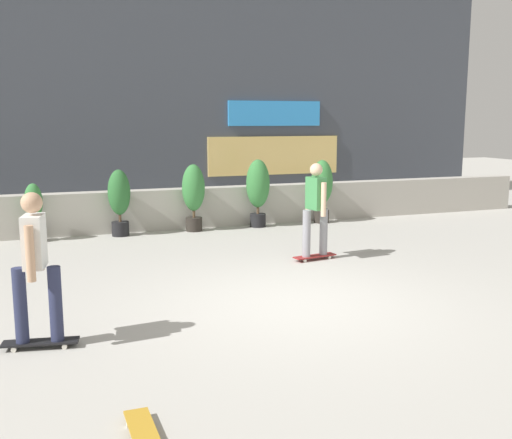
{
  "coord_description": "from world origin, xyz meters",
  "views": [
    {
      "loc": [
        -3.15,
        -7.06,
        2.44
      ],
      "look_at": [
        0.0,
        1.5,
        0.9
      ],
      "focal_mm": 41.79,
      "sensor_mm": 36.0,
      "label": 1
    }
  ],
  "objects_px": {
    "potted_plant_4": "(322,186)",
    "skateboard_near_camera": "(144,434)",
    "potted_plant_1": "(119,198)",
    "skater_foreground": "(316,207)",
    "potted_plant_0": "(34,211)",
    "potted_plant_2": "(194,193)",
    "potted_plant_3": "(258,188)",
    "skater_far_right": "(35,263)"
  },
  "relations": [
    {
      "from": "potted_plant_3",
      "to": "potted_plant_4",
      "type": "height_order",
      "value": "potted_plant_3"
    },
    {
      "from": "potted_plant_2",
      "to": "skateboard_near_camera",
      "type": "bearing_deg",
      "value": -106.81
    },
    {
      "from": "potted_plant_3",
      "to": "potted_plant_4",
      "type": "relative_size",
      "value": 1.03
    },
    {
      "from": "skater_far_right",
      "to": "skater_foreground",
      "type": "relative_size",
      "value": 1.0
    },
    {
      "from": "potted_plant_4",
      "to": "skater_foreground",
      "type": "distance_m",
      "value": 3.85
    },
    {
      "from": "potted_plant_2",
      "to": "potted_plant_1",
      "type": "bearing_deg",
      "value": 180.0
    },
    {
      "from": "potted_plant_1",
      "to": "skater_foreground",
      "type": "distance_m",
      "value": 4.48
    },
    {
      "from": "skateboard_near_camera",
      "to": "potted_plant_1",
      "type": "bearing_deg",
      "value": 83.69
    },
    {
      "from": "potted_plant_4",
      "to": "skateboard_near_camera",
      "type": "relative_size",
      "value": 1.86
    },
    {
      "from": "potted_plant_3",
      "to": "skater_far_right",
      "type": "distance_m",
      "value": 7.71
    },
    {
      "from": "potted_plant_1",
      "to": "potted_plant_4",
      "type": "bearing_deg",
      "value": 0.0
    },
    {
      "from": "potted_plant_3",
      "to": "skater_far_right",
      "type": "xyz_separation_m",
      "value": [
        -4.76,
        -6.07,
        0.04
      ]
    },
    {
      "from": "potted_plant_1",
      "to": "potted_plant_2",
      "type": "xyz_separation_m",
      "value": [
        1.6,
        -0.0,
        0.05
      ]
    },
    {
      "from": "potted_plant_3",
      "to": "skater_foreground",
      "type": "xyz_separation_m",
      "value": [
        -0.19,
        -3.4,
        0.04
      ]
    },
    {
      "from": "skater_foreground",
      "to": "potted_plant_0",
      "type": "bearing_deg",
      "value": 143.58
    },
    {
      "from": "potted_plant_4",
      "to": "skater_foreground",
      "type": "relative_size",
      "value": 0.88
    },
    {
      "from": "potted_plant_1",
      "to": "potted_plant_4",
      "type": "height_order",
      "value": "potted_plant_4"
    },
    {
      "from": "potted_plant_0",
      "to": "potted_plant_1",
      "type": "height_order",
      "value": "potted_plant_1"
    },
    {
      "from": "skateboard_near_camera",
      "to": "potted_plant_3",
      "type": "bearing_deg",
      "value": 64.26
    },
    {
      "from": "potted_plant_0",
      "to": "skateboard_near_camera",
      "type": "height_order",
      "value": "potted_plant_0"
    },
    {
      "from": "skater_far_right",
      "to": "skateboard_near_camera",
      "type": "bearing_deg",
      "value": -72.33
    },
    {
      "from": "potted_plant_2",
      "to": "skater_foreground",
      "type": "relative_size",
      "value": 0.87
    },
    {
      "from": "potted_plant_0",
      "to": "skater_foreground",
      "type": "bearing_deg",
      "value": -36.42
    },
    {
      "from": "potted_plant_4",
      "to": "skateboard_near_camera",
      "type": "height_order",
      "value": "potted_plant_4"
    },
    {
      "from": "potted_plant_2",
      "to": "potted_plant_3",
      "type": "bearing_deg",
      "value": 0.0
    },
    {
      "from": "skater_far_right",
      "to": "potted_plant_0",
      "type": "bearing_deg",
      "value": 90.36
    },
    {
      "from": "potted_plant_0",
      "to": "potted_plant_2",
      "type": "distance_m",
      "value": 3.3
    },
    {
      "from": "potted_plant_0",
      "to": "skateboard_near_camera",
      "type": "relative_size",
      "value": 1.47
    },
    {
      "from": "skater_far_right",
      "to": "potted_plant_1",
      "type": "bearing_deg",
      "value": 74.77
    },
    {
      "from": "potted_plant_3",
      "to": "skater_far_right",
      "type": "bearing_deg",
      "value": -128.09
    },
    {
      "from": "potted_plant_1",
      "to": "skater_far_right",
      "type": "height_order",
      "value": "skater_far_right"
    },
    {
      "from": "potted_plant_2",
      "to": "potted_plant_4",
      "type": "xyz_separation_m",
      "value": [
        3.12,
        0.0,
        0.01
      ]
    },
    {
      "from": "potted_plant_2",
      "to": "skater_far_right",
      "type": "height_order",
      "value": "skater_far_right"
    },
    {
      "from": "potted_plant_3",
      "to": "potted_plant_4",
      "type": "xyz_separation_m",
      "value": [
        1.62,
        0.0,
        -0.03
      ]
    },
    {
      "from": "potted_plant_1",
      "to": "skater_far_right",
      "type": "relative_size",
      "value": 0.83
    },
    {
      "from": "potted_plant_2",
      "to": "potted_plant_3",
      "type": "height_order",
      "value": "potted_plant_3"
    },
    {
      "from": "potted_plant_0",
      "to": "potted_plant_3",
      "type": "distance_m",
      "value": 4.8
    },
    {
      "from": "skater_far_right",
      "to": "skateboard_near_camera",
      "type": "distance_m",
      "value": 2.56
    },
    {
      "from": "potted_plant_0",
      "to": "potted_plant_2",
      "type": "relative_size",
      "value": 0.8
    },
    {
      "from": "potted_plant_4",
      "to": "potted_plant_1",
      "type": "bearing_deg",
      "value": 180.0
    },
    {
      "from": "skateboard_near_camera",
      "to": "potted_plant_0",
      "type": "bearing_deg",
      "value": 95.24
    },
    {
      "from": "potted_plant_0",
      "to": "skater_far_right",
      "type": "xyz_separation_m",
      "value": [
        0.04,
        -6.07,
        0.33
      ]
    }
  ]
}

